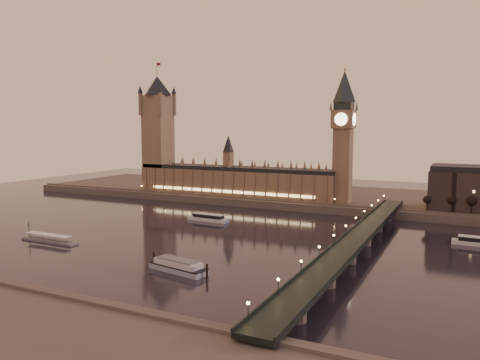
% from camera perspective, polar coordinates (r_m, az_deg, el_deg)
% --- Properties ---
extents(ground, '(700.00, 700.00, 0.00)m').
position_cam_1_polar(ground, '(285.20, -4.47, -6.72)').
color(ground, black).
rests_on(ground, ground).
extents(far_embankment, '(560.00, 130.00, 6.00)m').
position_cam_1_polar(far_embankment, '(423.60, 10.55, -2.08)').
color(far_embankment, '#423D35').
rests_on(far_embankment, ground).
extents(palace_of_westminster, '(180.00, 26.62, 52.00)m').
position_cam_1_polar(palace_of_westminster, '(405.51, -0.68, 0.32)').
color(palace_of_westminster, brown).
rests_on(palace_of_westminster, ground).
extents(victoria_tower, '(31.68, 31.68, 118.00)m').
position_cam_1_polar(victoria_tower, '(444.99, -9.97, 6.45)').
color(victoria_tower, brown).
rests_on(victoria_tower, ground).
extents(big_ben, '(17.68, 17.68, 104.00)m').
position_cam_1_polar(big_ben, '(370.44, 12.49, 6.14)').
color(big_ben, brown).
rests_on(big_ben, ground).
extents(westminster_bridge, '(13.20, 260.00, 15.30)m').
position_cam_1_polar(westminster_bridge, '(251.18, 13.99, -7.41)').
color(westminster_bridge, black).
rests_on(westminster_bridge, ground).
extents(bare_tree_0, '(5.15, 5.15, 10.47)m').
position_cam_1_polar(bare_tree_0, '(352.40, 22.06, -2.37)').
color(bare_tree_0, black).
rests_on(bare_tree_0, ground).
extents(bare_tree_1, '(5.15, 5.15, 10.47)m').
position_cam_1_polar(bare_tree_1, '(351.75, 24.36, -2.49)').
color(bare_tree_1, black).
rests_on(bare_tree_1, ground).
extents(bare_tree_2, '(5.15, 5.15, 10.47)m').
position_cam_1_polar(bare_tree_2, '(351.67, 26.67, -2.60)').
color(bare_tree_2, black).
rests_on(bare_tree_2, ground).
extents(cruise_boat_a, '(31.37, 8.81, 4.96)m').
position_cam_1_polar(cruise_boat_a, '(327.45, -3.90, -4.61)').
color(cruise_boat_a, silver).
rests_on(cruise_boat_a, ground).
extents(cruise_boat_b, '(26.75, 7.76, 4.89)m').
position_cam_1_polar(cruise_boat_b, '(290.81, 27.03, -6.72)').
color(cruise_boat_b, silver).
rests_on(cruise_boat_b, ground).
extents(moored_barge, '(33.56, 13.54, 6.25)m').
position_cam_1_polar(moored_barge, '(216.09, -7.56, -10.34)').
color(moored_barge, '#8795AC').
rests_on(moored_barge, ground).
extents(pontoon_pier, '(38.50, 6.42, 10.27)m').
position_cam_1_polar(pontoon_pier, '(289.23, -22.22, -6.78)').
color(pontoon_pier, '#595B5E').
rests_on(pontoon_pier, ground).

